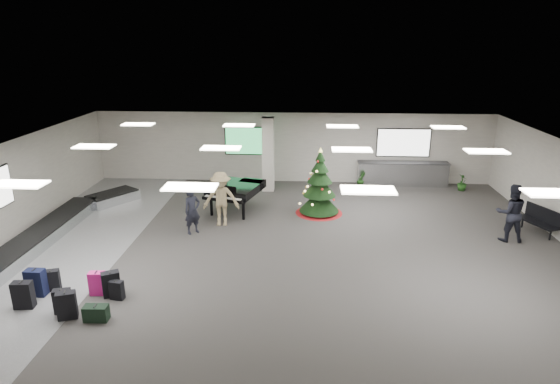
# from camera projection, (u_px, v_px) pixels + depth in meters

# --- Properties ---
(ground) EXTENTS (18.00, 18.00, 0.00)m
(ground) POSITION_uv_depth(u_px,v_px,m) (286.00, 243.00, 15.25)
(ground) COLOR #353330
(ground) RESTS_ON ground
(room_envelope) EXTENTS (18.02, 14.02, 3.21)m
(room_envelope) POSITION_uv_depth(u_px,v_px,m) (275.00, 168.00, 15.18)
(room_envelope) COLOR beige
(room_envelope) RESTS_ON ground
(baggage_carousel) EXTENTS (2.28, 9.71, 0.43)m
(baggage_carousel) POSITION_uv_depth(u_px,v_px,m) (50.00, 233.00, 15.51)
(baggage_carousel) COLOR silver
(baggage_carousel) RESTS_ON ground
(service_counter) EXTENTS (4.05, 0.65, 1.08)m
(service_counter) POSITION_uv_depth(u_px,v_px,m) (402.00, 174.00, 21.13)
(service_counter) COLOR silver
(service_counter) RESTS_ON ground
(suitcase_0) EXTENTS (0.50, 0.38, 0.70)m
(suitcase_0) POSITION_uv_depth(u_px,v_px,m) (67.00, 305.00, 11.04)
(suitcase_0) COLOR black
(suitcase_0) RESTS_ON ground
(suitcase_1) EXTENTS (0.44, 0.30, 0.64)m
(suitcase_1) POSITION_uv_depth(u_px,v_px,m) (63.00, 301.00, 11.27)
(suitcase_1) COLOR black
(suitcase_1) RESTS_ON ground
(pink_suitcase) EXTENTS (0.42, 0.25, 0.65)m
(pink_suitcase) POSITION_uv_depth(u_px,v_px,m) (97.00, 283.00, 12.09)
(pink_suitcase) COLOR #E61E87
(pink_suitcase) RESTS_ON ground
(suitcase_3) EXTENTS (0.51, 0.42, 0.69)m
(suitcase_3) POSITION_uv_depth(u_px,v_px,m) (111.00, 284.00, 12.02)
(suitcase_3) COLOR black
(suitcase_3) RESTS_ON ground
(navy_suitcase) EXTENTS (0.48, 0.28, 0.75)m
(navy_suitcase) POSITION_uv_depth(u_px,v_px,m) (36.00, 283.00, 12.02)
(navy_suitcase) COLOR black
(navy_suitcase) RESTS_ON ground
(suitcase_5) EXTENTS (0.49, 0.31, 0.72)m
(suitcase_5) POSITION_uv_depth(u_px,v_px,m) (23.00, 295.00, 11.47)
(suitcase_5) COLOR black
(suitcase_5) RESTS_ON ground
(green_duffel) EXTENTS (0.57, 0.30, 0.39)m
(green_duffel) POSITION_uv_depth(u_px,v_px,m) (96.00, 313.00, 11.00)
(green_duffel) COLOR black
(green_duffel) RESTS_ON ground
(suitcase_7) EXTENTS (0.38, 0.24, 0.53)m
(suitcase_7) POSITION_uv_depth(u_px,v_px,m) (117.00, 290.00, 11.88)
(suitcase_7) COLOR black
(suitcase_7) RESTS_ON ground
(suitcase_8) EXTENTS (0.44, 0.33, 0.59)m
(suitcase_8) POSITION_uv_depth(u_px,v_px,m) (52.00, 280.00, 12.29)
(suitcase_8) COLOR black
(suitcase_8) RESTS_ON ground
(christmas_tree) EXTENTS (1.79, 1.79, 2.56)m
(christmas_tree) POSITION_uv_depth(u_px,v_px,m) (319.00, 191.00, 17.62)
(christmas_tree) COLOR maroon
(christmas_tree) RESTS_ON ground
(grand_piano) EXTENTS (2.17, 2.53, 1.23)m
(grand_piano) POSITION_uv_depth(u_px,v_px,m) (235.00, 190.00, 17.79)
(grand_piano) COLOR black
(grand_piano) RESTS_ON ground
(bench) EXTENTS (1.02, 1.53, 0.92)m
(bench) POSITION_uv_depth(u_px,v_px,m) (541.00, 219.00, 15.82)
(bench) COLOR black
(bench) RESTS_ON ground
(traveler_a) EXTENTS (0.70, 0.68, 1.61)m
(traveler_a) POSITION_uv_depth(u_px,v_px,m) (192.00, 211.00, 15.79)
(traveler_a) COLOR black
(traveler_a) RESTS_ON ground
(traveler_b) EXTENTS (1.31, 0.80, 1.96)m
(traveler_b) POSITION_uv_depth(u_px,v_px,m) (221.00, 199.00, 16.43)
(traveler_b) COLOR #9B8760
(traveler_b) RESTS_ON ground
(traveler_bench) EXTENTS (0.98, 0.79, 1.94)m
(traveler_bench) POSITION_uv_depth(u_px,v_px,m) (511.00, 213.00, 15.15)
(traveler_bench) COLOR black
(traveler_bench) RESTS_ON ground
(potted_plant_left) EXTENTS (0.50, 0.46, 0.72)m
(potted_plant_left) POSITION_uv_depth(u_px,v_px,m) (361.00, 180.00, 20.82)
(potted_plant_left) COLOR #123A13
(potted_plant_left) RESTS_ON ground
(potted_plant_right) EXTENTS (0.48, 0.48, 0.73)m
(potted_plant_right) POSITION_uv_depth(u_px,v_px,m) (462.00, 182.00, 20.44)
(potted_plant_right) COLOR #123A13
(potted_plant_right) RESTS_ON ground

